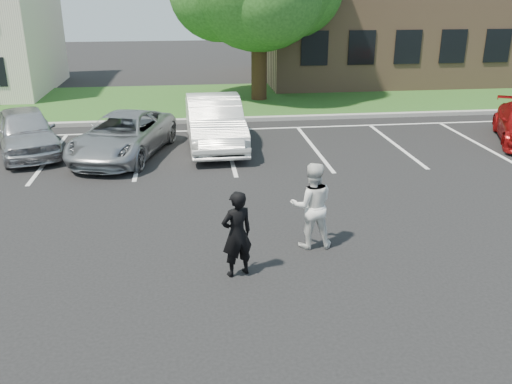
# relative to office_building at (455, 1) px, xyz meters

# --- Properties ---
(ground_plane) EXTENTS (90.00, 90.00, 0.00)m
(ground_plane) POSITION_rel_office_building_xyz_m (-14.00, -21.99, -4.16)
(ground_plane) COLOR black
(ground_plane) RESTS_ON ground
(curb) EXTENTS (40.00, 0.30, 0.15)m
(curb) POSITION_rel_office_building_xyz_m (-14.00, -9.99, -4.08)
(curb) COLOR gray
(curb) RESTS_ON ground
(grass_strip) EXTENTS (44.00, 8.00, 0.08)m
(grass_strip) POSITION_rel_office_building_xyz_m (-14.00, -5.99, -4.12)
(grass_strip) COLOR #2A4B1B
(grass_strip) RESTS_ON ground
(stall_lines) EXTENTS (34.00, 5.36, 0.01)m
(stall_lines) POSITION_rel_office_building_xyz_m (-12.60, -13.04, -4.15)
(stall_lines) COLOR silver
(stall_lines) RESTS_ON ground
(office_building) EXTENTS (22.40, 10.40, 8.30)m
(office_building) POSITION_rel_office_building_xyz_m (0.00, 0.00, 0.00)
(office_building) COLOR #8E694E
(office_building) RESTS_ON ground
(man_black_suit) EXTENTS (0.70, 0.59, 1.65)m
(man_black_suit) POSITION_rel_office_building_xyz_m (-14.47, -21.95, -3.33)
(man_black_suit) COLOR black
(man_black_suit) RESTS_ON ground
(man_white_shirt) EXTENTS (0.90, 0.72, 1.79)m
(man_white_shirt) POSITION_rel_office_building_xyz_m (-12.87, -20.96, -3.26)
(man_white_shirt) COLOR silver
(man_white_shirt) RESTS_ON ground
(car_silver_west) EXTENTS (3.05, 4.52, 1.43)m
(car_silver_west) POSITION_rel_office_building_xyz_m (-20.35, -13.42, -3.44)
(car_silver_west) COLOR #B2B2B8
(car_silver_west) RESTS_ON ground
(car_silver_minivan) EXTENTS (3.43, 5.16, 1.32)m
(car_silver_minivan) POSITION_rel_office_building_xyz_m (-17.29, -14.13, -3.50)
(car_silver_minivan) COLOR #96999D
(car_silver_minivan) RESTS_ON ground
(car_white_sedan) EXTENTS (1.89, 5.00, 1.63)m
(car_white_sedan) POSITION_rel_office_building_xyz_m (-14.41, -13.35, -3.34)
(car_white_sedan) COLOR silver
(car_white_sedan) RESTS_ON ground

